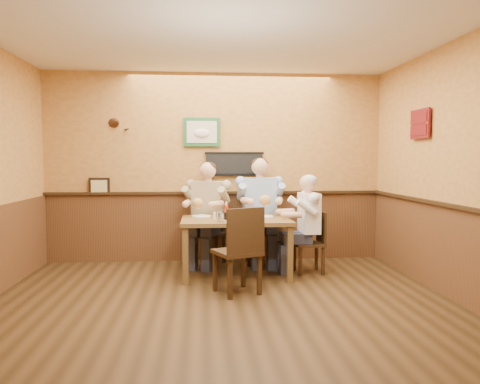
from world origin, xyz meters
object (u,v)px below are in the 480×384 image
(cola_tumbler, at_px, (255,217))
(salt_shaker, at_px, (214,216))
(water_glass_left, at_px, (221,217))
(diner_white_elder, at_px, (309,229))
(diner_tan_shirt, at_px, (209,219))
(chair_near_side, at_px, (237,250))
(chair_back_right, at_px, (259,231))
(pepper_shaker, at_px, (226,216))
(chair_right_end, at_px, (309,242))
(chair_back_left, at_px, (209,233))
(water_glass_mid, at_px, (247,217))
(dining_table, at_px, (236,226))
(diner_blue_polo, at_px, (259,216))
(hot_sauce_bottle, at_px, (226,211))

(cola_tumbler, relative_size, salt_shaker, 1.38)
(water_glass_left, height_order, cola_tumbler, same)
(diner_white_elder, bearing_deg, diner_tan_shirt, -116.73)
(chair_near_side, bearing_deg, chair_back_right, -130.38)
(diner_tan_shirt, distance_m, pepper_shaker, 0.79)
(pepper_shaker, bearing_deg, diner_tan_shirt, 105.20)
(chair_right_end, xyz_separation_m, salt_shaker, (-1.26, -0.09, 0.38))
(water_glass_left, distance_m, pepper_shaker, 0.24)
(chair_back_left, height_order, salt_shaker, chair_back_left)
(pepper_shaker, bearing_deg, chair_right_end, 8.20)
(water_glass_mid, bearing_deg, dining_table, 113.82)
(diner_blue_polo, relative_size, water_glass_left, 11.47)
(water_glass_left, height_order, hot_sauce_bottle, hot_sauce_bottle)
(pepper_shaker, bearing_deg, dining_table, 30.74)
(dining_table, bearing_deg, water_glass_left, -124.35)
(diner_blue_polo, relative_size, hot_sauce_bottle, 7.01)
(chair_back_right, relative_size, chair_right_end, 1.17)
(dining_table, height_order, chair_right_end, chair_right_end)
(chair_back_right, bearing_deg, water_glass_left, -123.44)
(chair_back_left, height_order, chair_near_side, chair_near_side)
(diner_white_elder, bearing_deg, pepper_shaker, -84.57)
(cola_tumbler, distance_m, pepper_shaker, 0.42)
(dining_table, height_order, diner_tan_shirt, diner_tan_shirt)
(cola_tumbler, bearing_deg, chair_near_side, -117.74)
(diner_tan_shirt, bearing_deg, chair_back_left, 19.87)
(water_glass_mid, relative_size, pepper_shaker, 1.23)
(chair_back_left, bearing_deg, pepper_shaker, -54.93)
(water_glass_mid, distance_m, cola_tumbler, 0.10)
(chair_back_left, distance_m, cola_tumbler, 1.17)
(chair_right_end, bearing_deg, water_glass_mid, -70.59)
(chair_right_end, bearing_deg, salt_shaker, -88.69)
(diner_white_elder, height_order, cola_tumbler, diner_white_elder)
(chair_back_left, height_order, water_glass_left, chair_back_left)
(diner_blue_polo, distance_m, cola_tumbler, 1.02)
(chair_back_right, xyz_separation_m, diner_blue_polo, (0.00, 0.00, 0.21))
(chair_back_left, relative_size, chair_right_end, 1.13)
(salt_shaker, xyz_separation_m, pepper_shaker, (0.14, -0.07, 0.00))
(dining_table, distance_m, water_glass_mid, 0.33)
(chair_back_left, distance_m, water_glass_left, 1.04)
(chair_right_end, bearing_deg, chair_back_left, -116.73)
(chair_right_end, xyz_separation_m, water_glass_mid, (-0.86, -0.35, 0.39))
(diner_tan_shirt, bearing_deg, pepper_shaker, -54.93)
(diner_white_elder, relative_size, water_glass_left, 9.81)
(water_glass_left, bearing_deg, diner_tan_shirt, 97.66)
(diner_blue_polo, relative_size, salt_shaker, 15.77)
(diner_blue_polo, height_order, diner_white_elder, diner_blue_polo)
(cola_tumbler, bearing_deg, diner_tan_shirt, 119.73)
(water_glass_left, height_order, salt_shaker, water_glass_left)
(water_glass_left, height_order, water_glass_mid, water_glass_left)
(chair_back_right, xyz_separation_m, diner_tan_shirt, (-0.74, -0.02, 0.18))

